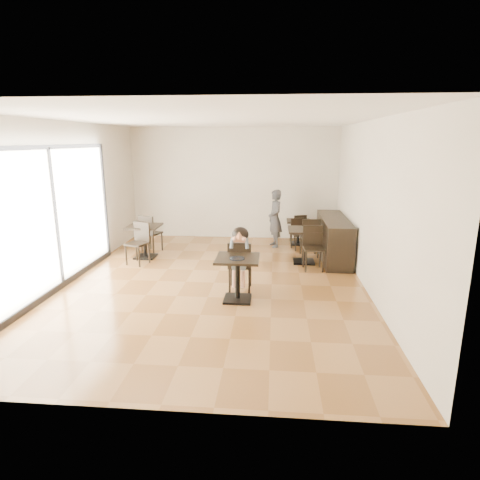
# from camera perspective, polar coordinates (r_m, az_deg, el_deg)

# --- Properties ---
(floor) EXTENTS (6.00, 8.00, 0.01)m
(floor) POSITION_cam_1_polar(r_m,az_deg,el_deg) (8.23, -3.70, -6.06)
(floor) COLOR brown
(floor) RESTS_ON ground
(ceiling) EXTENTS (6.00, 8.00, 0.01)m
(ceiling) POSITION_cam_1_polar(r_m,az_deg,el_deg) (7.74, -4.09, 16.78)
(ceiling) COLOR white
(ceiling) RESTS_ON floor
(wall_back) EXTENTS (6.00, 0.01, 3.20)m
(wall_back) POSITION_cam_1_polar(r_m,az_deg,el_deg) (11.77, -0.91, 8.04)
(wall_back) COLOR beige
(wall_back) RESTS_ON floor
(wall_front) EXTENTS (6.00, 0.01, 3.20)m
(wall_front) POSITION_cam_1_polar(r_m,az_deg,el_deg) (4.02, -12.56, -3.98)
(wall_front) COLOR beige
(wall_front) RESTS_ON floor
(wall_left) EXTENTS (0.01, 8.00, 3.20)m
(wall_left) POSITION_cam_1_polar(r_m,az_deg,el_deg) (8.80, -23.65, 4.86)
(wall_left) COLOR beige
(wall_left) RESTS_ON floor
(wall_right) EXTENTS (0.01, 8.00, 3.20)m
(wall_right) POSITION_cam_1_polar(r_m,az_deg,el_deg) (7.95, 18.09, 4.48)
(wall_right) COLOR beige
(wall_right) RESTS_ON floor
(storefront_window) EXTENTS (0.04, 4.50, 2.60)m
(storefront_window) POSITION_cam_1_polar(r_m,az_deg,el_deg) (8.39, -24.93, 2.94)
(storefront_window) COLOR white
(storefront_window) RESTS_ON floor
(child_table) EXTENTS (0.77, 0.77, 0.81)m
(child_table) POSITION_cam_1_polar(r_m,az_deg,el_deg) (7.22, -0.34, -5.55)
(child_table) COLOR black
(child_table) RESTS_ON floor
(child_chair) EXTENTS (0.44, 0.44, 0.97)m
(child_chair) POSITION_cam_1_polar(r_m,az_deg,el_deg) (7.71, 0.03, -3.62)
(child_chair) COLOR black
(child_chair) RESTS_ON floor
(child) EXTENTS (0.44, 0.61, 1.22)m
(child) POSITION_cam_1_polar(r_m,az_deg,el_deg) (7.67, 0.03, -2.72)
(child) COLOR slate
(child) RESTS_ON child_chair
(plate) EXTENTS (0.27, 0.27, 0.02)m
(plate) POSITION_cam_1_polar(r_m,az_deg,el_deg) (6.99, -0.42, -2.63)
(plate) COLOR black
(plate) RESTS_ON child_table
(pizza_slice) EXTENTS (0.28, 0.22, 0.07)m
(pizza_slice) POSITION_cam_1_polar(r_m,az_deg,el_deg) (7.37, -0.09, 0.20)
(pizza_slice) COLOR tan
(pizza_slice) RESTS_ON child
(adult_patron) EXTENTS (0.53, 0.65, 1.55)m
(adult_patron) POSITION_cam_1_polar(r_m,az_deg,el_deg) (10.85, 5.00, 3.07)
(adult_patron) COLOR #39393D
(adult_patron) RESTS_ON floor
(cafe_table_mid) EXTENTS (0.83, 0.83, 0.81)m
(cafe_table_mid) POSITION_cam_1_polar(r_m,az_deg,el_deg) (9.56, 9.13, -0.82)
(cafe_table_mid) COLOR black
(cafe_table_mid) RESTS_ON floor
(cafe_table_left) EXTENTS (0.98, 0.98, 0.81)m
(cafe_table_left) POSITION_cam_1_polar(r_m,az_deg,el_deg) (10.12, -13.39, -0.21)
(cafe_table_left) COLOR black
(cafe_table_left) RESTS_ON floor
(cafe_table_back) EXTENTS (0.81, 0.81, 0.68)m
(cafe_table_back) POSITION_cam_1_polar(r_m,az_deg,el_deg) (11.25, 8.26, 1.10)
(cafe_table_back) COLOR black
(cafe_table_back) RESTS_ON floor
(chair_mid_a) EXTENTS (0.47, 0.47, 0.98)m
(chair_mid_a) POSITION_cam_1_polar(r_m,az_deg,el_deg) (10.08, 9.86, 0.41)
(chair_mid_a) COLOR black
(chair_mid_a) RESTS_ON floor
(chair_mid_b) EXTENTS (0.47, 0.47, 0.98)m
(chair_mid_b) POSITION_cam_1_polar(r_m,az_deg,el_deg) (9.02, 10.43, -1.22)
(chair_mid_b) COLOR black
(chair_mid_b) RESTS_ON floor
(chair_left_a) EXTENTS (0.56, 0.56, 0.97)m
(chair_left_a) POSITION_cam_1_polar(r_m,az_deg,el_deg) (10.60, -12.50, 0.94)
(chair_left_a) COLOR black
(chair_left_a) RESTS_ON floor
(chair_left_b) EXTENTS (0.56, 0.56, 0.97)m
(chair_left_b) POSITION_cam_1_polar(r_m,az_deg,el_deg) (9.59, -14.42, -0.54)
(chair_left_b) COLOR black
(chair_left_b) RESTS_ON floor
(chair_back_a) EXTENTS (0.46, 0.46, 0.81)m
(chair_back_a) POSITION_cam_1_polar(r_m,az_deg,el_deg) (11.42, 8.22, 1.65)
(chair_back_a) COLOR black
(chair_back_a) RESTS_ON floor
(chair_back_b) EXTENTS (0.46, 0.46, 0.81)m
(chair_back_b) POSITION_cam_1_polar(r_m,az_deg,el_deg) (10.70, 8.43, 0.81)
(chair_back_b) COLOR black
(chair_back_b) RESTS_ON floor
(service_counter) EXTENTS (0.60, 2.40, 1.00)m
(service_counter) POSITION_cam_1_polar(r_m,az_deg,el_deg) (10.02, 13.17, 0.24)
(service_counter) COLOR black
(service_counter) RESTS_ON floor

